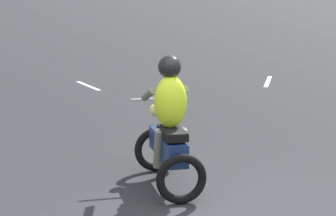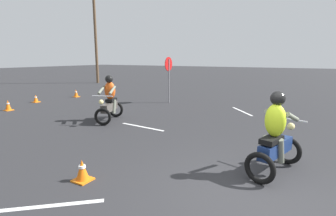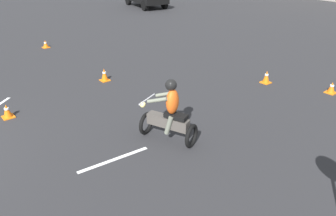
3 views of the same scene
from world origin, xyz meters
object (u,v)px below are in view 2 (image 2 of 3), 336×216
traffic_cone_near_right (76,93)px  traffic_cone_near_left (36,99)px  traffic_cone_far_left (8,105)px  utility_pole_near (96,40)px  motorcycle_rider_foreground (276,138)px  traffic_cone_mid_center (82,171)px  stop_sign (169,70)px  motorcycle_rider_background (109,101)px

traffic_cone_near_right → traffic_cone_near_left: bearing=171.4°
traffic_cone_far_left → traffic_cone_near_left: bearing=25.9°
traffic_cone_near_left → utility_pole_near: utility_pole_near is taller
traffic_cone_near_left → traffic_cone_far_left: traffic_cone_far_left is taller
motorcycle_rider_foreground → traffic_cone_far_left: 11.05m
motorcycle_rider_foreground → utility_pole_near: 20.98m
traffic_cone_mid_center → stop_sign: bearing=19.1°
traffic_cone_near_right → traffic_cone_mid_center: 11.24m
motorcycle_rider_foreground → traffic_cone_near_right: bearing=170.8°
stop_sign → utility_pole_near: size_ratio=0.30×
stop_sign → traffic_cone_far_left: (-5.24, 5.07, -1.41)m
motorcycle_rider_foreground → traffic_cone_mid_center: size_ratio=4.03×
traffic_cone_near_right → traffic_cone_mid_center: size_ratio=1.08×
traffic_cone_far_left → traffic_cone_near_right: bearing=7.9°
traffic_cone_near_right → traffic_cone_mid_center: (-7.32, -8.53, -0.02)m
motorcycle_rider_background → traffic_cone_near_right: bearing=-52.8°
traffic_cone_near_right → utility_pole_near: bearing=36.4°
motorcycle_rider_foreground → stop_sign: 8.64m
traffic_cone_near_left → traffic_cone_mid_center: bearing=-119.4°
motorcycle_rider_foreground → traffic_cone_near_left: 12.29m
motorcycle_rider_foreground → traffic_cone_near_left: motorcycle_rider_foreground is taller
stop_sign → utility_pole_near: 12.58m
traffic_cone_near_right → utility_pole_near: 9.43m
motorcycle_rider_background → motorcycle_rider_foreground: bearing=141.5°
traffic_cone_near_left → traffic_cone_mid_center: size_ratio=0.95×
traffic_cone_mid_center → motorcycle_rider_foreground: bearing=-55.3°
traffic_cone_near_left → utility_pole_near: size_ratio=0.05×
motorcycle_rider_foreground → utility_pole_near: utility_pole_near is taller
traffic_cone_mid_center → traffic_cone_far_left: size_ratio=0.89×
motorcycle_rider_background → traffic_cone_near_right: size_ratio=3.72×
traffic_cone_near_left → traffic_cone_near_right: bearing=-8.6°
stop_sign → utility_pole_near: (6.01, 10.83, 2.15)m
traffic_cone_near_left → utility_pole_near: (9.33, 4.84, 3.60)m
motorcycle_rider_background → traffic_cone_mid_center: (-3.87, -2.81, -0.53)m
motorcycle_rider_background → traffic_cone_far_left: motorcycle_rider_background is taller
traffic_cone_far_left → utility_pole_near: bearing=27.1°
motorcycle_rider_foreground → motorcycle_rider_background: bearing=178.3°
traffic_cone_far_left → traffic_cone_mid_center: bearing=-111.2°
traffic_cone_near_right → utility_pole_near: size_ratio=0.06×
motorcycle_rider_background → traffic_cone_far_left: 5.22m
motorcycle_rider_background → traffic_cone_near_right: 6.70m
traffic_cone_near_right → stop_sign: bearing=-79.8°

